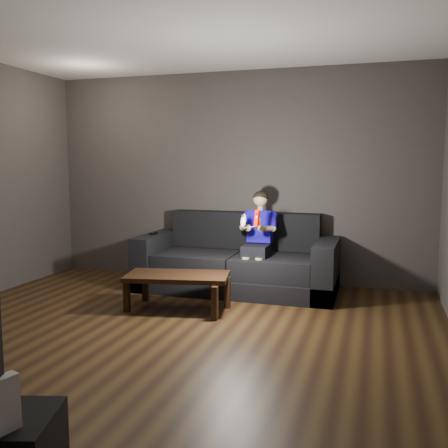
% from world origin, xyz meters
% --- Properties ---
extents(floor, '(5.00, 5.00, 0.00)m').
position_xyz_m(floor, '(0.00, 0.00, 0.00)').
color(floor, black).
rests_on(floor, ground).
extents(back_wall, '(5.00, 0.04, 2.70)m').
position_xyz_m(back_wall, '(0.00, 2.50, 1.35)').
color(back_wall, '#3D3836').
rests_on(back_wall, ground).
extents(ceiling, '(5.00, 5.00, 0.02)m').
position_xyz_m(ceiling, '(0.00, 0.00, 2.70)').
color(ceiling, silver).
rests_on(ceiling, back_wall).
extents(sofa, '(2.37, 1.02, 0.91)m').
position_xyz_m(sofa, '(0.19, 1.97, 0.30)').
color(sofa, black).
rests_on(sofa, floor).
extents(child, '(0.43, 0.53, 1.06)m').
position_xyz_m(child, '(0.46, 1.90, 0.74)').
color(child, black).
rests_on(child, sofa).
extents(wii_remote_red, '(0.06, 0.08, 0.18)m').
position_xyz_m(wii_remote_red, '(0.54, 1.49, 0.93)').
color(wii_remote_red, red).
rests_on(wii_remote_red, child).
extents(nunchuk_white, '(0.08, 0.11, 0.16)m').
position_xyz_m(nunchuk_white, '(0.39, 1.49, 0.90)').
color(nunchuk_white, white).
rests_on(nunchuk_white, child).
extents(wii_remote_black, '(0.04, 0.16, 0.03)m').
position_xyz_m(wii_remote_black, '(-0.87, 1.88, 0.66)').
color(wii_remote_black, black).
rests_on(wii_remote_black, sofa).
extents(coffee_table, '(1.13, 0.71, 0.38)m').
position_xyz_m(coffee_table, '(-0.17, 0.95, 0.33)').
color(coffee_table, black).
rests_on(coffee_table, floor).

